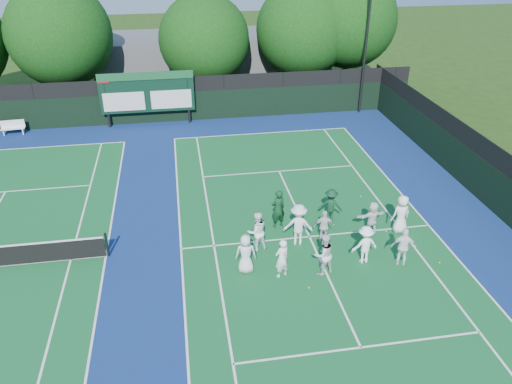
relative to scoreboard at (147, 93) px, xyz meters
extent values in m
plane|color=#1E380F|center=(7.01, -15.59, -2.19)|extent=(120.00, 120.00, 0.00)
cube|color=navy|center=(1.01, -14.59, -2.19)|extent=(34.00, 32.00, 0.01)
cube|color=#115427|center=(7.01, -14.59, -2.18)|extent=(10.97, 23.77, 0.00)
cube|color=silver|center=(7.01, -2.70, -2.18)|extent=(10.97, 0.08, 0.00)
cube|color=silver|center=(1.53, -14.59, -2.18)|extent=(0.08, 23.77, 0.00)
cube|color=silver|center=(12.50, -14.59, -2.18)|extent=(0.08, 23.77, 0.00)
cube|color=silver|center=(2.90, -14.59, -2.18)|extent=(0.08, 23.77, 0.00)
cube|color=silver|center=(11.13, -14.59, -2.18)|extent=(0.08, 23.77, 0.00)
cube|color=silver|center=(7.01, -20.99, -2.18)|extent=(8.23, 0.08, 0.00)
cube|color=silver|center=(7.01, -8.19, -2.18)|extent=(8.23, 0.08, 0.00)
cube|color=silver|center=(7.01, -14.59, -2.18)|extent=(0.08, 12.80, 0.00)
cube|color=silver|center=(-6.99, -2.70, -2.18)|extent=(10.97, 0.08, 0.00)
cube|color=silver|center=(-1.50, -14.59, -2.18)|extent=(0.08, 23.77, 0.00)
cube|color=silver|center=(-2.87, -14.59, -2.18)|extent=(0.08, 23.77, 0.00)
cube|color=silver|center=(-6.99, -8.19, -2.18)|extent=(8.23, 0.08, 0.00)
cube|color=black|center=(1.01, 0.41, -1.19)|extent=(34.00, 0.08, 2.00)
cube|color=black|center=(1.01, 0.41, 0.31)|extent=(34.00, 0.05, 1.00)
cube|color=black|center=(16.01, -14.59, -1.19)|extent=(0.08, 32.00, 2.00)
cylinder|color=black|center=(-2.59, 0.01, -0.44)|extent=(0.16, 0.16, 3.50)
cylinder|color=black|center=(2.61, 0.01, -0.44)|extent=(0.16, 0.16, 3.50)
cube|color=black|center=(0.01, 0.01, 0.01)|extent=(6.00, 0.15, 2.60)
cube|color=#154B28|center=(0.01, -0.09, 1.11)|extent=(6.00, 0.05, 0.50)
cube|color=silver|center=(-1.49, -0.09, -0.49)|extent=(2.60, 0.04, 1.20)
cube|color=silver|center=(1.51, -0.09, -0.49)|extent=(2.60, 0.04, 1.20)
cube|color=maroon|center=(-2.59, -0.09, 1.01)|extent=(0.70, 0.04, 0.50)
cube|color=#525257|center=(5.01, 8.41, -0.19)|extent=(18.00, 6.00, 4.00)
cylinder|color=black|center=(14.51, 0.11, 2.81)|extent=(0.16, 0.16, 10.00)
cylinder|color=black|center=(-1.39, -14.59, -1.64)|extent=(0.10, 0.10, 1.10)
cube|color=white|center=(-8.48, -0.29, -1.79)|extent=(1.46, 0.50, 0.06)
cube|color=white|center=(-8.48, -0.14, -1.52)|extent=(1.43, 0.18, 0.48)
cube|color=white|center=(-9.05, -0.29, -2.00)|extent=(0.09, 0.34, 0.38)
cube|color=white|center=(-7.91, -0.29, -2.00)|extent=(0.09, 0.34, 0.38)
cylinder|color=black|center=(-5.49, 3.91, -0.88)|extent=(0.44, 0.44, 2.63)
sphere|color=#0B330B|center=(-5.49, 3.91, 3.03)|extent=(6.91, 6.91, 6.91)
sphere|color=#0B330B|center=(-4.89, 4.21, 2.34)|extent=(4.84, 4.84, 4.84)
cylinder|color=black|center=(4.10, 3.91, -1.11)|extent=(0.44, 0.44, 2.17)
sphere|color=#0B330B|center=(4.10, 3.91, 2.36)|extent=(6.34, 6.34, 6.34)
sphere|color=#0B330B|center=(4.70, 4.21, 1.72)|extent=(4.44, 4.44, 4.44)
cylinder|color=black|center=(11.17, 3.91, -0.96)|extent=(0.44, 0.44, 2.47)
sphere|color=#0B330B|center=(11.17, 3.91, 2.80)|extent=(6.73, 6.73, 6.73)
sphere|color=#0B330B|center=(11.77, 4.21, 2.13)|extent=(4.71, 4.71, 4.71)
cylinder|color=black|center=(14.56, 3.91, -0.67)|extent=(0.44, 0.44, 3.04)
sphere|color=#0B330B|center=(14.56, 3.91, 3.41)|extent=(6.83, 6.83, 6.83)
sphere|color=#0B330B|center=(15.16, 4.21, 2.73)|extent=(4.78, 4.78, 4.78)
sphere|color=gold|center=(6.11, -17.88, -2.16)|extent=(0.07, 0.07, 0.07)
sphere|color=gold|center=(10.39, -11.62, -2.16)|extent=(0.07, 0.07, 0.07)
sphere|color=gold|center=(11.64, -17.25, -2.16)|extent=(0.07, 0.07, 0.07)
sphere|color=gold|center=(10.41, -14.76, -2.16)|extent=(0.07, 0.07, 0.07)
imported|color=silver|center=(3.97, -16.46, -1.37)|extent=(0.87, 0.63, 1.64)
imported|color=white|center=(5.27, -17.00, -1.36)|extent=(0.71, 0.61, 1.65)
imported|color=silver|center=(6.86, -17.05, -1.32)|extent=(1.00, 0.87, 1.75)
imported|color=white|center=(8.67, -16.63, -1.37)|extent=(1.11, 0.71, 1.63)
imported|color=white|center=(10.10, -17.02, -1.37)|extent=(1.03, 0.67, 1.63)
imported|color=white|center=(4.63, -15.09, -1.32)|extent=(0.97, 0.83, 1.74)
imported|color=silver|center=(6.39, -14.97, -1.26)|extent=(1.31, 0.91, 1.86)
imported|color=silver|center=(7.51, -14.99, -1.44)|extent=(0.92, 0.48, 1.49)
imported|color=white|center=(9.74, -14.65, -1.44)|extent=(1.44, 0.66, 1.49)
imported|color=white|center=(10.98, -14.80, -1.31)|extent=(0.95, 0.71, 1.76)
imported|color=#0E361B|center=(5.83, -13.54, -1.29)|extent=(0.76, 0.61, 1.81)
imported|color=#0E331D|center=(8.25, -13.45, -1.40)|extent=(1.16, 0.90, 1.58)
camera|label=1|loc=(1.81, -31.81, 9.87)|focal=35.00mm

